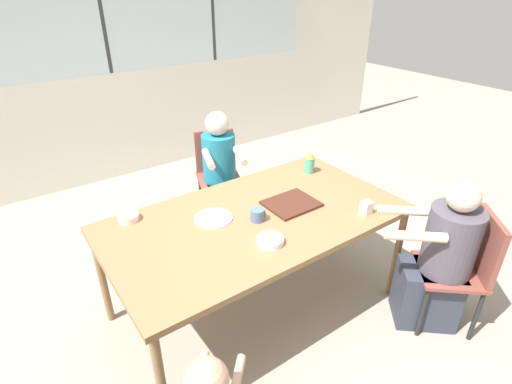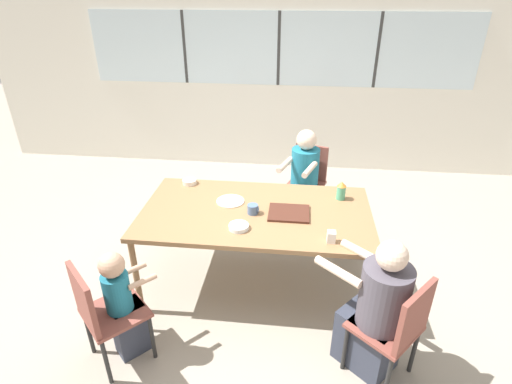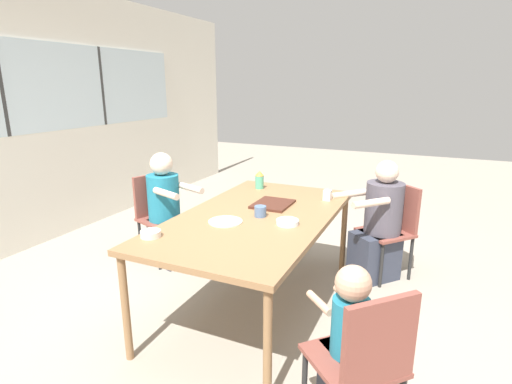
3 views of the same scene
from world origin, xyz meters
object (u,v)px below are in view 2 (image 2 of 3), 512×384
person_toddler (123,306)px  bowl_cereal (239,227)px  sippy_cup (341,190)px  chair_for_man_blue_shirt (398,325)px  person_man_blue_shirt (375,314)px  coffee_mug (253,209)px  bowl_white_shallow (190,182)px  milk_carton_small (331,237)px  chair_for_woman_green_shirt (308,176)px  person_woman_green_shirt (303,182)px  chair_for_toddler (100,309)px

person_toddler → bowl_cereal: bearing=82.3°
sippy_cup → chair_for_man_blue_shirt: bearing=-75.5°
person_man_blue_shirt → coffee_mug: bearing=92.3°
bowl_white_shallow → bowl_cereal: size_ratio=0.84×
chair_for_man_blue_shirt → milk_carton_small: size_ratio=9.64×
person_toddler → sippy_cup: bearing=80.7°
milk_carton_small → sippy_cup: bearing=80.1°
chair_for_woman_green_shirt → coffee_mug: bearing=89.8°
bowl_white_shallow → bowl_cereal: (0.59, -0.73, -0.00)m
bowl_white_shallow → chair_for_woman_green_shirt: bearing=37.0°
person_woman_green_shirt → person_man_blue_shirt: person_woman_green_shirt is taller
chair_for_woman_green_shirt → chair_for_man_blue_shirt: same height
chair_for_woman_green_shirt → chair_for_man_blue_shirt: size_ratio=1.00×
sippy_cup → bowl_white_shallow: (-1.42, 0.14, -0.07)m
chair_for_woman_green_shirt → bowl_white_shallow: size_ratio=6.47×
person_woman_green_shirt → bowl_white_shallow: (-1.10, -0.71, 0.30)m
person_woman_green_shirt → sippy_cup: (0.33, -0.86, 0.36)m
person_man_blue_shirt → bowl_white_shallow: 2.06m
chair_for_man_blue_shirt → bowl_white_shallow: size_ratio=6.47×
bowl_white_shallow → sippy_cup: bearing=-5.7°
person_man_blue_shirt → coffee_mug: size_ratio=11.48×
person_woman_green_shirt → chair_for_toddler: bearing=76.9°
person_man_blue_shirt → milk_carton_small: person_man_blue_shirt is taller
chair_for_woman_green_shirt → chair_for_toddler: same height
chair_for_woman_green_shirt → chair_for_toddler: size_ratio=1.00×
chair_for_woman_green_shirt → person_toddler: bearing=78.4°
chair_for_toddler → milk_carton_small: bearing=65.0°
chair_for_woman_green_shirt → person_man_blue_shirt: bearing=121.5°
person_man_blue_shirt → bowl_white_shallow: (-1.61, 1.24, 0.31)m
chair_for_woman_green_shirt → person_woman_green_shirt: size_ratio=0.78×
chair_for_man_blue_shirt → person_man_blue_shirt: person_man_blue_shirt is taller
bowl_white_shallow → bowl_cereal: 0.94m
person_woman_green_shirt → bowl_white_shallow: person_woman_green_shirt is taller
milk_carton_small → bowl_cereal: milk_carton_small is taller
person_man_blue_shirt → bowl_cereal: 1.18m
person_woman_green_shirt → bowl_white_shallow: 1.34m
chair_for_woman_green_shirt → chair_for_man_blue_shirt: bearing=124.0°
coffee_mug → person_woman_green_shirt: bearing=70.5°
coffee_mug → bowl_white_shallow: 0.83m
person_man_blue_shirt → chair_for_man_blue_shirt: bearing=-90.0°
person_toddler → chair_for_woman_green_shirt: bearing=103.0°
chair_for_man_blue_shirt → chair_for_woman_green_shirt: bearing=56.0°
chair_for_woman_green_shirt → bowl_white_shallow: (-1.15, -0.87, 0.29)m
milk_carton_small → bowl_cereal: bearing=171.9°
chair_for_toddler → person_man_blue_shirt: bearing=49.9°
bowl_cereal → person_toddler: bearing=-141.6°
milk_carton_small → bowl_white_shallow: size_ratio=0.67×
person_woman_green_shirt → coffee_mug: size_ratio=11.57×
chair_for_woman_green_shirt → sippy_cup: sippy_cup is taller
chair_for_woman_green_shirt → coffee_mug: 1.47m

